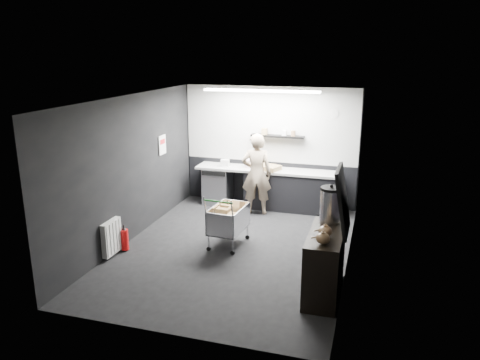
% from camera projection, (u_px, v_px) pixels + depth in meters
% --- Properties ---
extents(floor, '(5.50, 5.50, 0.00)m').
position_uv_depth(floor, '(234.00, 249.00, 8.47)').
color(floor, black).
rests_on(floor, ground).
extents(ceiling, '(5.50, 5.50, 0.00)m').
position_uv_depth(ceiling, '(234.00, 98.00, 7.74)').
color(ceiling, silver).
rests_on(ceiling, wall_back).
extents(wall_back, '(5.50, 0.00, 5.50)m').
position_uv_depth(wall_back, '(270.00, 146.00, 10.64)').
color(wall_back, black).
rests_on(wall_back, floor).
extents(wall_front, '(5.50, 0.00, 5.50)m').
position_uv_depth(wall_front, '(165.00, 235.00, 5.56)').
color(wall_front, black).
rests_on(wall_front, floor).
extents(wall_left, '(0.00, 5.50, 5.50)m').
position_uv_depth(wall_left, '(131.00, 169.00, 8.65)').
color(wall_left, black).
rests_on(wall_left, floor).
extents(wall_right, '(0.00, 5.50, 5.50)m').
position_uv_depth(wall_right, '(352.00, 186.00, 7.55)').
color(wall_right, black).
rests_on(wall_right, floor).
extents(kitchen_wall_panel, '(3.95, 0.02, 1.70)m').
position_uv_depth(kitchen_wall_panel, '(270.00, 125.00, 10.48)').
color(kitchen_wall_panel, '#B7B8B3').
rests_on(kitchen_wall_panel, wall_back).
extents(dado_panel, '(3.95, 0.02, 1.00)m').
position_uv_depth(dado_panel, '(269.00, 182.00, 10.85)').
color(dado_panel, black).
rests_on(dado_panel, wall_back).
extents(floating_shelf, '(1.20, 0.22, 0.04)m').
position_uv_depth(floating_shelf, '(278.00, 136.00, 10.39)').
color(floating_shelf, black).
rests_on(floating_shelf, wall_back).
extents(wall_clock, '(0.20, 0.03, 0.20)m').
position_uv_depth(wall_clock, '(334.00, 114.00, 10.01)').
color(wall_clock, silver).
rests_on(wall_clock, wall_back).
extents(poster, '(0.02, 0.30, 0.40)m').
position_uv_depth(poster, '(162.00, 145.00, 9.79)').
color(poster, white).
rests_on(poster, wall_left).
extents(poster_red_band, '(0.02, 0.22, 0.10)m').
position_uv_depth(poster_red_band, '(162.00, 142.00, 9.77)').
color(poster_red_band, red).
rests_on(poster_red_band, poster).
extents(radiator, '(0.10, 0.50, 0.60)m').
position_uv_depth(radiator, '(112.00, 237.00, 8.07)').
color(radiator, silver).
rests_on(radiator, wall_left).
extents(ceiling_strip, '(2.40, 0.20, 0.04)m').
position_uv_depth(ceiling_strip, '(261.00, 91.00, 9.45)').
color(ceiling_strip, white).
rests_on(ceiling_strip, ceiling).
extents(prep_counter, '(3.20, 0.61, 0.90)m').
position_uv_depth(prep_counter, '(272.00, 188.00, 10.54)').
color(prep_counter, black).
rests_on(prep_counter, floor).
extents(person, '(0.71, 0.53, 1.78)m').
position_uv_depth(person, '(257.00, 174.00, 10.07)').
color(person, beige).
rests_on(person, floor).
extents(shopping_cart, '(0.60, 0.94, 1.00)m').
position_uv_depth(shopping_cart, '(228.00, 221.00, 8.51)').
color(shopping_cart, silver).
rests_on(shopping_cart, floor).
extents(sideboard, '(0.55, 1.28, 1.92)m').
position_uv_depth(sideboard, '(326.00, 255.00, 6.79)').
color(sideboard, black).
rests_on(sideboard, floor).
extents(fire_extinguisher, '(0.14, 0.14, 0.46)m').
position_uv_depth(fire_extinguisher, '(124.00, 239.00, 8.33)').
color(fire_extinguisher, red).
rests_on(fire_extinguisher, floor).
extents(cardboard_box, '(0.59, 0.52, 0.10)m').
position_uv_depth(cardboard_box, '(268.00, 168.00, 10.38)').
color(cardboard_box, '#91794D').
rests_on(cardboard_box, prep_counter).
extents(pink_tub, '(0.18, 0.18, 0.18)m').
position_uv_depth(pink_tub, '(248.00, 164.00, 10.54)').
color(pink_tub, silver).
rests_on(pink_tub, prep_counter).
extents(white_container, '(0.20, 0.17, 0.16)m').
position_uv_depth(white_container, '(225.00, 163.00, 10.65)').
color(white_container, silver).
rests_on(white_container, prep_counter).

